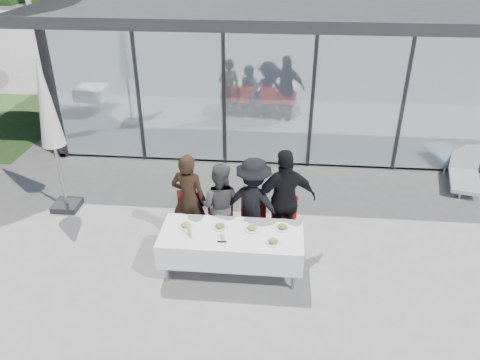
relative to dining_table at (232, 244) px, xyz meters
The scene contains 21 objects.
ground 0.65m from the dining_table, 21.22° to the right, with size 90.00×90.00×0.00m, color gray.
pavilion 8.52m from the dining_table, 73.75° to the left, with size 14.80×8.80×3.44m.
dining_table is the anchor object (origin of this frame).
diner_a 1.17m from the dining_table, 136.55° to the left, with size 0.63×0.63×1.71m, color black.
diner_chair_a 1.11m from the dining_table, 137.60° to the left, with size 0.44×0.44×0.97m.
diner_b 0.86m from the dining_table, 110.35° to the left, with size 0.76×0.76×1.56m, color #474747.
diner_chair_b 0.80m from the dining_table, 111.04° to the left, with size 0.44×0.44×0.97m.
diner_c 0.88m from the dining_table, 69.24° to the left, with size 1.08×1.08×1.68m, color black.
diner_chair_c 0.81m from the dining_table, 68.54° to the left, with size 0.44×0.44×0.97m.
diner_d 1.20m from the dining_table, 43.37° to the left, with size 1.09×1.09×1.86m, color black.
diner_chair_d 1.11m from the dining_table, 42.33° to the left, with size 0.44×0.44×0.97m.
plate_a 0.79m from the dining_table, behind, with size 0.24×0.24×0.07m.
plate_b 0.33m from the dining_table, 146.95° to the left, with size 0.24×0.24×0.07m.
plate_c 0.42m from the dining_table, 21.64° to the left, with size 0.24×0.24×0.07m.
plate_d 0.86m from the dining_table, 14.12° to the left, with size 0.24×0.24×0.07m.
plate_extra 0.73m from the dining_table, 16.99° to the right, with size 0.24×0.24×0.07m.
juice_bottle 0.71m from the dining_table, 169.51° to the right, with size 0.06×0.06×0.15m, color #90B24A.
drinking_glasses 0.33m from the dining_table, 126.97° to the right, with size 0.07×0.07×0.10m.
folded_eyeglasses 0.35m from the dining_table, 115.21° to the right, with size 0.14×0.03×0.01m, color black.
market_umbrella 4.13m from the dining_table, 155.11° to the left, with size 0.50×0.50×3.00m.
lounger 5.87m from the dining_table, 35.78° to the left, with size 0.90×1.44×0.72m.
Camera 1 is at (0.35, -5.88, 5.02)m, focal length 35.00 mm.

